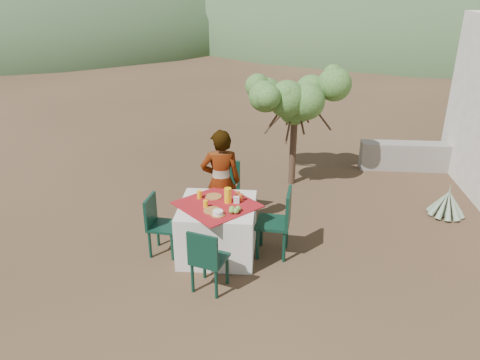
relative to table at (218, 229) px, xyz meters
name	(u,v)px	position (x,y,z in m)	size (l,w,h in m)	color
ground	(230,253)	(0.17, -0.01, -0.38)	(160.00, 160.00, 0.00)	#39261A
table	(218,229)	(0.00, 0.00, 0.00)	(1.30, 1.30, 0.76)	silver
chair_far	(224,188)	(-0.02, 1.04, 0.15)	(0.51, 0.51, 0.96)	black
chair_near	(207,258)	(-0.02, -0.88, 0.10)	(0.50, 0.50, 0.86)	black
chair_left	(159,222)	(-0.81, -0.05, 0.09)	(0.43, 0.43, 0.86)	black
chair_right	(279,220)	(0.84, 0.04, 0.16)	(0.49, 0.49, 0.98)	black
person	(221,182)	(-0.02, 0.63, 0.43)	(0.59, 0.39, 1.61)	#8C6651
shrub_tree	(298,103)	(1.14, 2.56, 1.14)	(1.63, 1.60, 1.92)	#4B3125
agave	(447,204)	(3.56, 1.41, -0.17)	(0.59, 0.59, 0.62)	gray
stone_wall	(427,157)	(3.77, 3.39, -0.10)	(2.60, 0.35, 0.55)	gray
hill_near_left	(33,27)	(-17.83, 29.99, -0.38)	(40.00, 40.00, 16.00)	#344E2C
hill_near_right	(418,22)	(12.17, 35.99, -0.38)	(48.00, 48.00, 20.00)	#344E2C
hill_far_center	(241,8)	(-3.83, 51.99, -0.38)	(60.00, 60.00, 24.00)	gray
plate_far	(214,197)	(-0.08, 0.21, 0.39)	(0.23, 0.23, 0.01)	brown
plate_near	(212,211)	(-0.04, -0.21, 0.39)	(0.23, 0.23, 0.01)	brown
glass_far	(199,194)	(-0.26, 0.16, 0.44)	(0.07, 0.07, 0.11)	#FFB310
glass_near	(205,204)	(-0.14, -0.11, 0.43)	(0.06, 0.06, 0.10)	#FFB310
juice_pitcher	(228,195)	(0.14, 0.06, 0.49)	(0.10, 0.10, 0.21)	#FFB310
bowl_plate	(218,215)	(0.05, -0.31, 0.39)	(0.19, 0.19, 0.01)	brown
white_bowl	(218,213)	(0.05, -0.31, 0.42)	(0.14, 0.14, 0.05)	white
jar_left	(241,197)	(0.31, 0.12, 0.43)	(0.07, 0.07, 0.10)	#C55222
jar_right	(238,195)	(0.26, 0.20, 0.43)	(0.06, 0.06, 0.10)	#C55222
napkin_holder	(236,200)	(0.26, 0.05, 0.43)	(0.08, 0.04, 0.10)	white
fruit_cluster	(234,210)	(0.26, -0.22, 0.42)	(0.16, 0.15, 0.08)	olive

